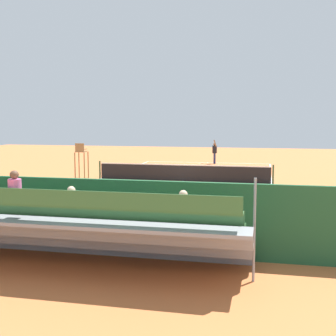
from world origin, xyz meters
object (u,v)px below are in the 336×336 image
(tennis_net, at_px, (183,172))
(tennis_player, at_px, (215,151))
(courtside_bench, at_px, (196,229))
(umpire_chair, at_px, (81,157))
(tennis_racket, at_px, (200,164))
(tennis_ball_far, at_px, (209,166))
(tennis_ball_near, at_px, (241,167))
(bleacher_stand, at_px, (70,228))
(equipment_bag, at_px, (119,239))

(tennis_net, relative_size, tennis_player, 5.35)
(tennis_net, distance_m, courtside_bench, 13.57)
(umpire_chair, distance_m, courtside_bench, 15.89)
(tennis_player, xyz_separation_m, tennis_racket, (1.13, 0.43, -1.00))
(tennis_player, distance_m, tennis_ball_far, 2.00)
(tennis_player, xyz_separation_m, tennis_ball_near, (-2.21, 2.00, -0.98))
(tennis_ball_near, xyz_separation_m, tennis_ball_far, (2.41, -0.26, 0.00))
(umpire_chair, distance_m, tennis_racket, 11.62)
(bleacher_stand, bearing_deg, tennis_net, -89.90)
(bleacher_stand, relative_size, equipment_bag, 10.07)
(tennis_net, xyz_separation_m, equipment_bag, (-0.64, 13.40, -0.32))
(equipment_bag, bearing_deg, tennis_net, -87.28)
(bleacher_stand, relative_size, tennis_ball_near, 137.27)
(tennis_racket, bearing_deg, tennis_ball_near, 154.88)
(umpire_chair, xyz_separation_m, tennis_racket, (-5.74, -10.02, -1.30))
(courtside_bench, relative_size, tennis_ball_near, 27.27)
(bleacher_stand, bearing_deg, umpire_chair, -67.63)
(umpire_chair, relative_size, tennis_racket, 3.83)
(tennis_racket, height_order, tennis_ball_near, tennis_ball_near)
(tennis_net, distance_m, bleacher_stand, 15.37)
(bleacher_stand, height_order, tennis_ball_near, bleacher_stand)
(tennis_net, distance_m, tennis_ball_far, 8.52)
(umpire_chair, distance_m, tennis_ball_far, 11.05)
(tennis_player, bearing_deg, bleacher_stand, 88.58)
(courtside_bench, xyz_separation_m, tennis_player, (2.17, -23.50, 0.46))
(tennis_ball_near, bearing_deg, umpire_chair, 42.99)
(equipment_bag, distance_m, tennis_player, 23.64)
(courtside_bench, distance_m, tennis_ball_far, 21.90)
(umpire_chair, relative_size, tennis_player, 1.11)
(bleacher_stand, distance_m, tennis_racket, 25.17)
(bleacher_stand, distance_m, tennis_player, 25.59)
(equipment_bag, bearing_deg, tennis_racket, -87.28)
(tennis_ball_far, bearing_deg, bleacher_stand, 88.96)
(tennis_ball_near, bearing_deg, bleacher_stand, 83.13)
(tennis_net, bearing_deg, courtside_bench, 102.06)
(umpire_chair, xyz_separation_m, tennis_ball_far, (-6.66, -8.72, -1.28))
(tennis_player, bearing_deg, courtside_bench, 95.29)
(umpire_chair, bearing_deg, courtside_bench, 124.71)
(courtside_bench, bearing_deg, umpire_chair, -55.29)
(tennis_net, height_order, umpire_chair, umpire_chair)
(tennis_net, relative_size, umpire_chair, 4.81)
(bleacher_stand, xyz_separation_m, courtside_bench, (-2.81, -2.09, -0.38))
(equipment_bag, bearing_deg, tennis_ball_far, -89.54)
(tennis_ball_near, bearing_deg, tennis_player, -42.13)
(umpire_chair, relative_size, tennis_ball_far, 32.42)
(umpire_chair, height_order, courtside_bench, umpire_chair)
(bleacher_stand, distance_m, tennis_ball_near, 23.78)
(tennis_net, bearing_deg, tennis_racket, -87.29)
(courtside_bench, height_order, tennis_racket, courtside_bench)
(tennis_net, xyz_separation_m, courtside_bench, (-2.84, 13.27, 0.06))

